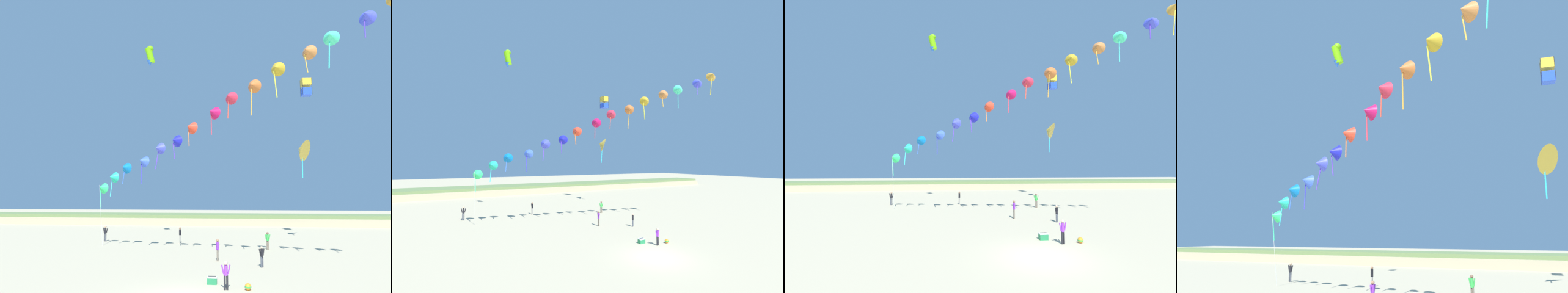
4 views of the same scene
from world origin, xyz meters
TOP-DOWN VIEW (x-y plane):
  - ground_plane at (0.00, 0.00)m, footprint 240.00×240.00m
  - dune_ridge at (0.00, 48.45)m, footprint 120.00×9.49m
  - person_near_left at (-12.26, 21.53)m, footprint 0.62×0.24m
  - person_near_right at (1.24, 10.65)m, footprint 0.23×0.60m
  - person_mid_center at (5.68, 17.23)m, footprint 0.55×0.35m
  - person_far_left at (-3.49, 20.95)m, footprint 0.23×0.60m
  - person_far_right at (2.19, 2.13)m, footprint 0.53×0.21m
  - person_far_center at (4.56, 8.55)m, footprint 0.46×0.37m
  - kite_banner_string at (0.82, 10.62)m, footprint 25.57×14.88m
  - large_kite_low_lead at (11.61, 25.62)m, footprint 1.25×1.25m
  - large_kite_mid_trail at (10.65, 25.03)m, footprint 2.82×3.11m
  - large_kite_high_solo at (-7.26, 20.91)m, footprint 1.45×1.23m
  - beach_cooler at (1.34, 3.30)m, footprint 0.58×0.41m
  - beach_ball at (3.38, 2.22)m, footprint 0.36×0.36m

SIDE VIEW (x-z plane):
  - ground_plane at x=0.00m, z-range 0.00..0.00m
  - beach_ball at x=3.38m, z-range 0.00..0.36m
  - beach_cooler at x=1.34m, z-range -0.02..0.45m
  - person_far_center at x=4.56m, z-range 0.12..1.61m
  - person_far_right at x=2.19m, z-range 0.12..1.63m
  - dune_ridge at x=0.00m, z-range -0.01..1.85m
  - person_mid_center at x=5.68m, z-range 0.13..1.79m
  - person_near_right at x=1.24m, z-range 0.13..1.84m
  - person_far_left at x=-3.49m, z-range 0.13..1.85m
  - person_near_left at x=-12.26m, z-range 0.14..1.89m
  - large_kite_mid_trail at x=10.65m, z-range 8.28..13.08m
  - kite_banner_string at x=0.82m, z-range 2.79..21.07m
  - large_kite_low_lead at x=11.61m, z-range 17.57..19.74m
  - large_kite_high_solo at x=-7.26m, z-range 20.64..23.15m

